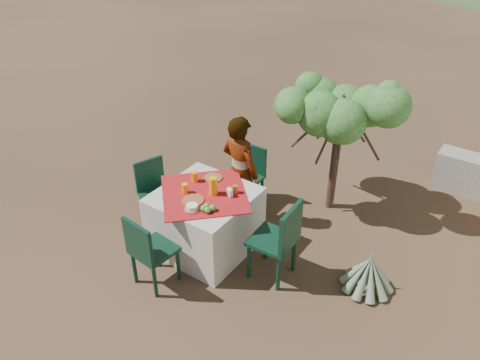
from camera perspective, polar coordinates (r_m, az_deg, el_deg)
name	(u,v)px	position (r m, az deg, el deg)	size (l,w,h in m)	color
ground	(156,248)	(5.74, -10.23, -8.19)	(160.00, 160.00, 0.00)	#342717
table	(205,220)	(5.47, -4.24, -4.93)	(1.30, 1.30, 0.76)	beige
chair_far	(249,173)	(6.18, 1.14, 0.87)	(0.38, 0.38, 0.82)	black
chair_near	(148,250)	(4.98, -11.13, -8.35)	(0.45, 0.45, 0.89)	black
chair_left	(154,189)	(5.95, -10.39, -1.03)	(0.49, 0.49, 0.83)	black
chair_right	(280,238)	(4.97, 4.86, -7.11)	(0.46, 0.46, 0.97)	black
person	(240,171)	(5.69, -0.01, 1.06)	(0.53, 0.35, 1.46)	#8C6651
shrub_tree	(346,119)	(5.83, 12.75, 7.29)	(1.39, 1.36, 1.63)	#402F20
agave	(368,274)	(5.22, 15.37, -10.95)	(0.56, 0.57, 0.60)	gray
plate_far	(213,178)	(5.50, -3.30, 0.28)	(0.22, 0.22, 0.01)	brown
plate_near	(193,200)	(5.13, -5.75, -2.47)	(0.24, 0.24, 0.01)	brown
glass_far	(195,177)	(5.43, -5.55, 0.43)	(0.08, 0.08, 0.12)	#FF9E10
glass_near	(185,188)	(5.24, -6.74, -1.02)	(0.07, 0.07, 0.12)	#FF9E10
juice_pitcher	(213,186)	(5.17, -3.29, -0.72)	(0.10, 0.10, 0.21)	#FF9E10
bowl_plate	(192,209)	(5.00, -5.86, -3.53)	(0.18, 0.18, 0.01)	brown
white_bowl	(192,207)	(4.98, -5.87, -3.26)	(0.13, 0.13, 0.05)	white
jar_left	(230,191)	(5.19, -1.29, -1.34)	(0.06, 0.06, 0.09)	#BC6021
jar_right	(235,189)	(5.21, -0.59, -1.11)	(0.06, 0.06, 0.10)	#BC6021
napkin_holder	(230,193)	(5.16, -1.26, -1.54)	(0.07, 0.04, 0.09)	white
fruit_cluster	(208,208)	(4.95, -3.97, -3.44)	(0.14, 0.13, 0.07)	#589B38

